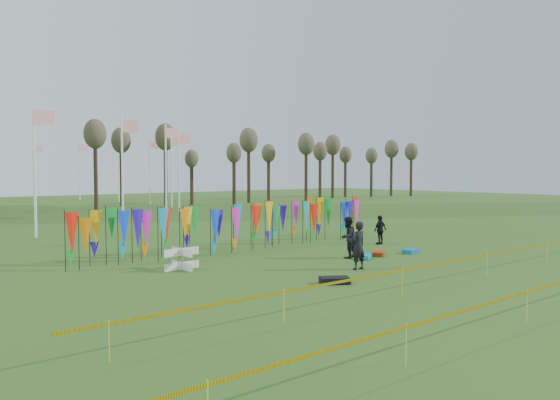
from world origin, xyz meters
TOP-DOWN VIEW (x-y plane):
  - ground at (0.00, 0.00)m, footprint 160.00×160.00m
  - banner_row at (0.28, 8.85)m, footprint 18.64×0.64m
  - caution_tape_near at (-0.22, -2.92)m, footprint 26.00×0.02m
  - caution_tape_far at (-0.22, -7.04)m, footprint 26.00×0.02m
  - tree_line at (32.00, 44.00)m, footprint 53.92×1.92m
  - box_kite at (-5.29, 5.69)m, footprint 0.82×0.82m
  - person_left at (0.34, 1.18)m, footprint 0.73×0.54m
  - person_mid at (2.20, 3.54)m, footprint 1.05×0.79m
  - person_right at (7.07, 5.70)m, footprint 0.96×0.57m
  - kite_bag_turquoise at (2.62, 2.87)m, footprint 1.12×0.96m
  - kite_bag_red at (3.94, 3.14)m, footprint 1.14×0.99m
  - kite_bag_black at (-2.42, -0.21)m, footprint 1.20×1.06m
  - kite_bag_teal at (5.74, 2.59)m, footprint 1.12×0.70m

SIDE VIEW (x-z plane):
  - ground at x=0.00m, z-range 0.00..0.00m
  - kite_bag_red at x=3.94m, z-range 0.00..0.19m
  - kite_bag_teal at x=5.74m, z-range 0.00..0.20m
  - kite_bag_turquoise at x=2.62m, z-range 0.00..0.20m
  - kite_bag_black at x=-2.42m, z-range 0.00..0.24m
  - box_kite at x=-5.29m, z-range 0.00..0.91m
  - caution_tape_near at x=-0.22m, z-range 0.33..1.23m
  - caution_tape_far at x=-0.22m, z-range 0.33..1.23m
  - person_right at x=7.07m, z-range 0.00..1.61m
  - person_mid at x=2.20m, z-range 0.00..1.93m
  - person_left at x=0.34m, z-range 0.00..1.98m
  - banner_row at x=0.28m, z-range 0.29..2.63m
  - tree_line at x=32.00m, z-range 2.25..10.09m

